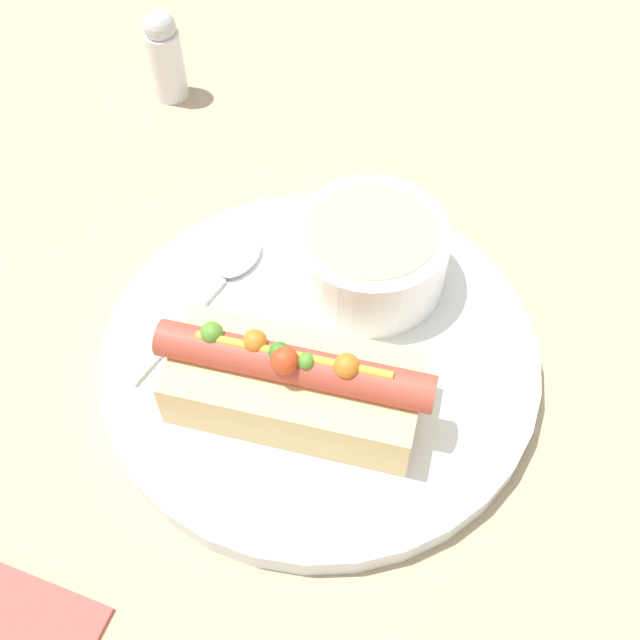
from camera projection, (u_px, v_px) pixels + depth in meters
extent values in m
plane|color=tan|center=(320.00, 361.00, 0.50)|extent=(4.00, 4.00, 0.00)
cylinder|color=white|center=(320.00, 354.00, 0.49)|extent=(0.29, 0.29, 0.02)
cube|color=#E5C17F|center=(295.00, 388.00, 0.45)|extent=(0.16, 0.12, 0.04)
cylinder|color=#B24738|center=(294.00, 365.00, 0.43)|extent=(0.16, 0.08, 0.02)
sphere|color=#518C2D|center=(212.00, 333.00, 0.43)|extent=(0.01, 0.01, 0.01)
sphere|color=orange|center=(347.00, 366.00, 0.41)|extent=(0.01, 0.01, 0.01)
sphere|color=#518C2D|center=(306.00, 361.00, 0.42)|extent=(0.01, 0.01, 0.01)
sphere|color=#C63F1E|center=(285.00, 360.00, 0.42)|extent=(0.02, 0.02, 0.02)
sphere|color=orange|center=(255.00, 341.00, 0.42)|extent=(0.01, 0.01, 0.01)
sphere|color=#387A28|center=(279.00, 352.00, 0.42)|extent=(0.01, 0.01, 0.01)
cylinder|color=gold|center=(293.00, 355.00, 0.42)|extent=(0.11, 0.05, 0.01)
cylinder|color=white|center=(370.00, 256.00, 0.50)|extent=(0.10, 0.10, 0.05)
cylinder|color=#D1C184|center=(371.00, 235.00, 0.49)|extent=(0.09, 0.09, 0.01)
cube|color=#B7B7BC|center=(178.00, 328.00, 0.49)|extent=(0.02, 0.10, 0.00)
ellipsoid|color=#B7B7BC|center=(238.00, 257.00, 0.53)|extent=(0.03, 0.04, 0.01)
cube|color=#E04C47|center=(0.00, 625.00, 0.40)|extent=(0.12, 0.09, 0.01)
cylinder|color=silver|center=(167.00, 65.00, 0.65)|extent=(0.03, 0.03, 0.06)
sphere|color=silver|center=(159.00, 26.00, 0.62)|extent=(0.03, 0.03, 0.03)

